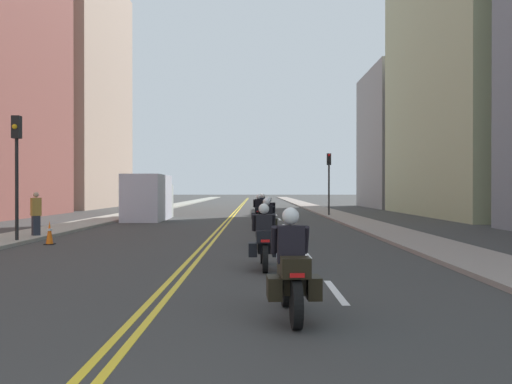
# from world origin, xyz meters

# --- Properties ---
(ground_plane) EXTENTS (264.00, 264.00, 0.00)m
(ground_plane) POSITION_xyz_m (0.00, 48.00, 0.00)
(ground_plane) COLOR #373736
(sidewalk_left) EXTENTS (2.29, 144.00, 0.12)m
(sidewalk_left) POSITION_xyz_m (-7.53, 48.00, 0.06)
(sidewalk_left) COLOR gray
(sidewalk_left) RESTS_ON ground
(sidewalk_right) EXTENTS (2.29, 144.00, 0.12)m
(sidewalk_right) POSITION_xyz_m (7.53, 48.00, 0.06)
(sidewalk_right) COLOR gray
(sidewalk_right) RESTS_ON ground
(centreline_yellow_inner) EXTENTS (0.12, 132.00, 0.01)m
(centreline_yellow_inner) POSITION_xyz_m (-0.12, 48.00, 0.00)
(centreline_yellow_inner) COLOR yellow
(centreline_yellow_inner) RESTS_ON ground
(centreline_yellow_outer) EXTENTS (0.12, 132.00, 0.01)m
(centreline_yellow_outer) POSITION_xyz_m (0.12, 48.00, 0.00)
(centreline_yellow_outer) COLOR yellow
(centreline_yellow_outer) RESTS_ON ground
(lane_dashes_white) EXTENTS (0.14, 56.40, 0.01)m
(lane_dashes_white) POSITION_xyz_m (3.19, 29.00, 0.00)
(lane_dashes_white) COLOR silver
(lane_dashes_white) RESTS_ON ground
(building_right_1) EXTENTS (8.77, 19.68, 30.28)m
(building_right_1) POSITION_xyz_m (17.74, 36.69, 15.14)
(building_right_1) COLOR #A0A57B
(building_right_1) RESTS_ON ground
(building_left_2) EXTENTS (7.78, 18.36, 24.55)m
(building_left_2) POSITION_xyz_m (-17.25, 54.28, 12.27)
(building_left_2) COLOR tan
(building_left_2) RESTS_ON ground
(building_right_2) EXTENTS (9.30, 12.74, 14.23)m
(building_right_2) POSITION_xyz_m (18.01, 54.00, 7.11)
(building_right_2) COLOR gray
(building_right_2) RESTS_ON ground
(motorcycle_0) EXTENTS (0.78, 2.15, 1.65)m
(motorcycle_0) POSITION_xyz_m (2.23, 5.94, 0.66)
(motorcycle_0) COLOR black
(motorcycle_0) RESTS_ON ground
(motorcycle_1) EXTENTS (0.77, 2.19, 1.58)m
(motorcycle_1) POSITION_xyz_m (1.89, 10.93, 0.65)
(motorcycle_1) COLOR black
(motorcycle_1) RESTS_ON ground
(motorcycle_2) EXTENTS (0.76, 2.12, 1.63)m
(motorcycle_2) POSITION_xyz_m (2.07, 16.24, 0.66)
(motorcycle_2) COLOR black
(motorcycle_2) RESTS_ON ground
(motorcycle_3) EXTENTS (0.78, 2.24, 1.60)m
(motorcycle_3) POSITION_xyz_m (2.26, 21.47, 0.64)
(motorcycle_3) COLOR black
(motorcycle_3) RESTS_ON ground
(motorcycle_4) EXTENTS (0.76, 2.26, 1.65)m
(motorcycle_4) POSITION_xyz_m (1.84, 26.96, 0.66)
(motorcycle_4) COLOR black
(motorcycle_4) RESTS_ON ground
(motorcycle_5) EXTENTS (0.77, 2.12, 1.61)m
(motorcycle_5) POSITION_xyz_m (2.16, 32.27, 0.65)
(motorcycle_5) COLOR black
(motorcycle_5) RESTS_ON ground
(motorcycle_6) EXTENTS (0.76, 2.15, 1.60)m
(motorcycle_6) POSITION_xyz_m (2.08, 37.69, 0.66)
(motorcycle_6) COLOR black
(motorcycle_6) RESTS_ON ground
(traffic_cone_0) EXTENTS (0.31, 0.31, 0.82)m
(traffic_cone_0) POSITION_xyz_m (-5.47, 16.55, 0.41)
(traffic_cone_0) COLOR black
(traffic_cone_0) RESTS_ON ground
(traffic_light_near) EXTENTS (0.28, 0.38, 4.52)m
(traffic_light_near) POSITION_xyz_m (-6.78, 16.95, 3.13)
(traffic_light_near) COLOR black
(traffic_light_near) RESTS_ON ground
(traffic_light_far) EXTENTS (0.28, 0.38, 4.41)m
(traffic_light_far) POSITION_xyz_m (6.78, 35.35, 3.07)
(traffic_light_far) COLOR black
(traffic_light_far) RESTS_ON ground
(pedestrian_0) EXTENTS (0.41, 0.41, 1.81)m
(pedestrian_0) POSITION_xyz_m (-6.89, 18.88, 0.94)
(pedestrian_0) COLOR #272C37
(pedestrian_0) RESTS_ON ground
(parked_truck) EXTENTS (2.20, 6.50, 2.80)m
(parked_truck) POSITION_xyz_m (-4.98, 31.52, 1.27)
(parked_truck) COLOR silver
(parked_truck) RESTS_ON ground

